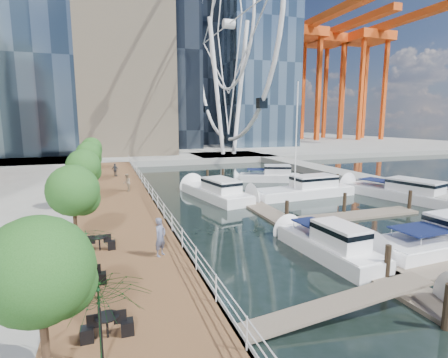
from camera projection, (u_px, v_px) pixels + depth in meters
The scene contains 18 objects.
ground at pixel (311, 272), 18.10m from camera, with size 520.00×520.00×0.00m, color black.
boardwalk at pixel (118, 209), 29.14m from camera, with size 6.00×60.00×1.00m, color brown.
seawall at pixel (154, 206), 30.10m from camera, with size 0.25×60.00×1.00m, color #595954.
land_far at pixel (136, 143), 113.19m from camera, with size 200.00×114.00×1.00m, color gray.
breakwater at pixel (361, 180), 43.07m from camera, with size 4.00×60.00×1.00m, color gray.
pier at pixel (228, 157), 71.01m from camera, with size 14.00×12.00×1.00m, color gray.
railing at pixel (153, 194), 29.90m from camera, with size 0.10×60.00×1.05m, color white, non-canonical shape.
floating_docks at pixel (327, 206), 29.88m from camera, with size 16.00×34.00×2.60m.
ferris_wheel at pixel (229, 24), 66.80m from camera, with size 5.80×45.60×47.80m.
port_cranes at pixel (328, 86), 125.66m from camera, with size 40.00×52.00×38.00m.
street_trees at pixel (83, 166), 26.81m from camera, with size 2.60×42.60×4.60m.
cafe_tables at pixel (95, 298), 12.69m from camera, with size 2.50×13.70×0.74m.
yacht_foreground at pixel (447, 249), 21.30m from camera, with size 3.11×11.60×2.15m, color white, non-canonical shape.
pedestrian_near at pixel (160, 237), 17.52m from camera, with size 0.72×0.47×1.98m, color #52566D.
pedestrian_mid at pixel (127, 183), 33.61m from camera, with size 0.82×0.64×1.70m, color gray.
pedestrian_far at pixel (115, 170), 42.67m from camera, with size 0.94×0.39×1.60m, color #2D3139.
moored_yachts at pixel (314, 202), 33.68m from camera, with size 23.26×38.32×11.50m.
cafe_seating at pixel (96, 301), 10.82m from camera, with size 3.80×9.03×2.59m.
Camera 1 is at (-9.78, -14.68, 7.76)m, focal length 28.00 mm.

